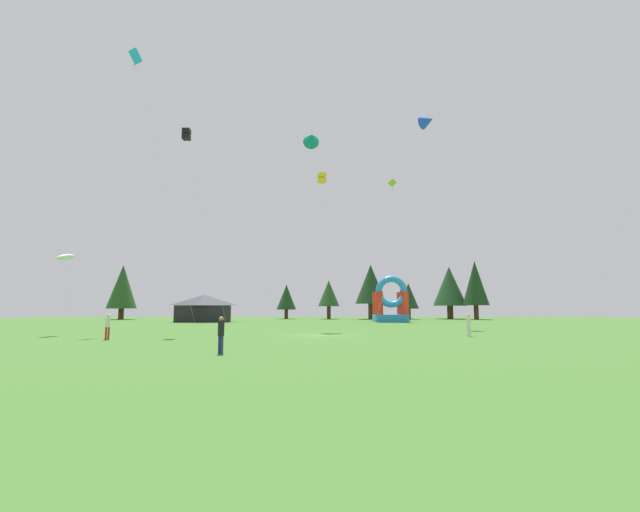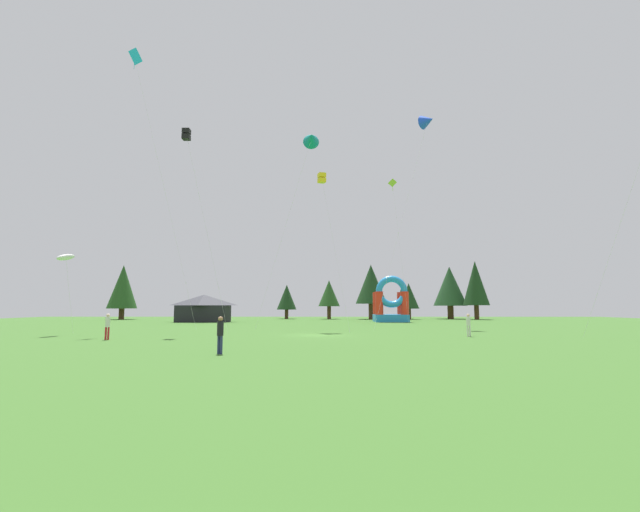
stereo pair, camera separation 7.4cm
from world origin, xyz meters
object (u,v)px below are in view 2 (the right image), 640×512
(kite_yellow_box, at_px, (322,178))
(person_left_edge, at_px, (108,324))
(kite_black_box, at_px, (186,135))
(person_far_side, at_px, (220,332))
(person_near_camera, at_px, (468,323))
(kite_white_parafoil, at_px, (66,257))
(kite_teal_delta, at_px, (311,138))
(kite_cyan_diamond, at_px, (134,59))
(festival_tent, at_px, (204,308))
(kite_lime_diamond, at_px, (393,185))
(kite_blue_delta, at_px, (427,121))
(inflatable_yellow_castle, at_px, (391,305))

(kite_yellow_box, distance_m, person_left_edge, 24.02)
(kite_black_box, height_order, person_far_side, kite_black_box)
(person_near_camera, bearing_deg, kite_white_parafoil, -2.47)
(person_near_camera, relative_size, person_far_side, 0.95)
(person_near_camera, bearing_deg, kite_yellow_box, -38.18)
(kite_yellow_box, bearing_deg, person_far_side, -103.00)
(kite_teal_delta, height_order, person_near_camera, kite_teal_delta)
(kite_cyan_diamond, xyz_separation_m, festival_tent, (1.61, 22.69, -25.11))
(kite_cyan_diamond, bearing_deg, person_near_camera, -13.92)
(kite_cyan_diamond, xyz_separation_m, person_near_camera, (30.21, -7.49, -26.06))
(kite_black_box, height_order, kite_yellow_box, kite_black_box)
(kite_lime_diamond, xyz_separation_m, kite_blue_delta, (2.26, -12.12, 4.39))
(kite_black_box, xyz_separation_m, kite_white_parafoil, (-9.11, -1.72, -11.22))
(kite_blue_delta, bearing_deg, kite_black_box, -153.83)
(kite_black_box, relative_size, kite_lime_diamond, 0.89)
(festival_tent, bearing_deg, kite_black_box, -78.90)
(kite_lime_diamond, height_order, person_near_camera, kite_lime_diamond)
(kite_cyan_diamond, bearing_deg, kite_black_box, -29.51)
(kite_blue_delta, bearing_deg, person_far_side, -121.94)
(kite_black_box, xyz_separation_m, inflatable_yellow_castle, (22.22, 27.16, -15.07))
(kite_blue_delta, xyz_separation_m, festival_tent, (-29.83, 14.44, -22.14))
(kite_cyan_diamond, relative_size, kite_white_parafoil, 4.06)
(kite_teal_delta, relative_size, kite_yellow_box, 1.33)
(kite_yellow_box, height_order, person_far_side, kite_yellow_box)
(person_left_edge, xyz_separation_m, inflatable_yellow_castle, (25.00, 34.09, 1.42))
(kite_black_box, bearing_deg, festival_tent, 101.10)
(kite_black_box, bearing_deg, kite_blue_delta, 26.17)
(kite_white_parafoil, bearing_deg, kite_blue_delta, 22.27)
(kite_cyan_diamond, height_order, kite_white_parafoil, kite_cyan_diamond)
(kite_cyan_diamond, height_order, person_far_side, kite_cyan_diamond)
(person_far_side, bearing_deg, kite_white_parafoil, 169.89)
(kite_black_box, height_order, kite_white_parafoil, kite_black_box)
(festival_tent, bearing_deg, kite_white_parafoil, -97.87)
(kite_teal_delta, distance_m, inflatable_yellow_castle, 29.03)
(kite_teal_delta, distance_m, person_near_camera, 24.88)
(kite_yellow_box, bearing_deg, kite_cyan_diamond, -174.97)
(kite_cyan_diamond, height_order, kite_yellow_box, kite_cyan_diamond)
(kite_cyan_diamond, xyz_separation_m, kite_white_parafoil, (-2.30, -5.57, -20.75))
(kite_yellow_box, xyz_separation_m, person_far_side, (-4.94, -21.41, -14.11))
(person_far_side, bearing_deg, kite_black_box, 145.23)
(kite_teal_delta, bearing_deg, kite_black_box, -148.23)
(kite_cyan_diamond, height_order, inflatable_yellow_castle, kite_cyan_diamond)
(kite_blue_delta, relative_size, festival_tent, 3.48)
(kite_white_parafoil, bearing_deg, inflatable_yellow_castle, 42.67)
(kite_black_box, distance_m, festival_tent, 31.22)
(kite_black_box, xyz_separation_m, person_near_camera, (23.40, -3.63, -16.53))
(kite_blue_delta, bearing_deg, festival_tent, 154.17)
(person_left_edge, bearing_deg, person_far_side, 129.33)
(kite_black_box, relative_size, inflatable_yellow_castle, 2.70)
(inflatable_yellow_castle, height_order, festival_tent, inflatable_yellow_castle)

